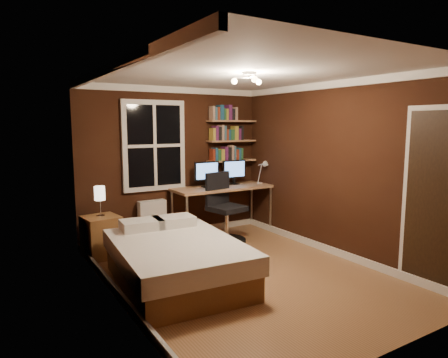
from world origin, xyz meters
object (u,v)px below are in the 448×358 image
desk (223,190)px  desk_lamp (262,172)px  nightstand (102,236)px  monitor_left (207,174)px  bedside_lamp (100,201)px  office_chair (224,215)px  monitor_right (234,172)px  radiator (152,221)px  bed (176,260)px

desk → desk_lamp: (0.75, -0.13, 0.28)m
nightstand → monitor_left: (1.85, 0.21, 0.76)m
bedside_lamp → monitor_left: monitor_left is taller
desk_lamp → office_chair: desk_lamp is taller
monitor_left → desk_lamp: 1.03m
bedside_lamp → desk_lamp: bearing=-0.2°
monitor_right → office_chair: monitor_right is taller
radiator → desk_lamp: (1.95, -0.37, 0.72)m
bed → monitor_right: 2.62m
radiator → monitor_right: size_ratio=1.46×
office_chair → nightstand: bearing=160.1°
monitor_right → monitor_left: bearing=180.0°
desk → monitor_right: bearing=16.7°
bed → bedside_lamp: 1.61m
monitor_left → office_chair: bearing=-83.2°
nightstand → desk: size_ratio=0.34×
bedside_lamp → monitor_left: 1.88m
bed → radiator: radiator is taller
monitor_left → desk_lamp: size_ratio=1.04×
radiator → office_chair: office_chair is taller
nightstand → bedside_lamp: bedside_lamp is taller
desk_lamp → office_chair: bearing=-164.8°
radiator → monitor_left: 1.19m
monitor_right → office_chair: 0.92m
bedside_lamp → office_chair: office_chair is taller
nightstand → office_chair: bearing=-15.4°
radiator → desk: desk is taller
bed → desk_lamp: size_ratio=4.57×
nightstand → office_chair: 1.93m
bed → office_chair: office_chair is taller
monitor_left → office_chair: size_ratio=0.41×
radiator → monitor_left: monitor_left is taller
nightstand → desk_lamp: bearing=-7.6°
radiator → desk: size_ratio=0.38×
monitor_right → desk: bearing=-163.3°
radiator → monitor_left: (0.94, -0.14, 0.72)m
bed → desk_lamp: (2.34, 1.42, 0.78)m
office_chair → monitor_left: bearing=85.0°
desk_lamp → nightstand: bearing=179.8°
bedside_lamp → desk_lamp: desk_lamp is taller
office_chair → monitor_right: bearing=32.3°
radiator → desk: (1.20, -0.23, 0.44)m
desk_lamp → monitor_left: bearing=167.6°
bed → nightstand: size_ratio=3.39×
monitor_right → desk_lamp: desk_lamp is taller
desk → monitor_left: monitor_left is taller
monitor_left → desk: bearing=-18.7°
nightstand → bedside_lamp: 0.51m
radiator → bed: bearing=-102.4°
desk → monitor_left: bearing=161.3°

